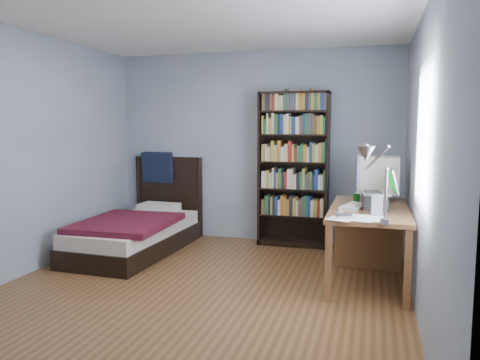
# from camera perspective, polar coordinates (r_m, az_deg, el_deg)

# --- Properties ---
(room) EXTENTS (4.20, 4.24, 2.50)m
(room) POSITION_cam_1_polar(r_m,az_deg,el_deg) (4.22, -4.88, 2.80)
(room) COLOR brown
(room) RESTS_ON ground
(desk) EXTENTS (0.75, 1.48, 0.73)m
(desk) POSITION_cam_1_polar(r_m,az_deg,el_deg) (5.24, 15.45, -5.96)
(desk) COLOR brown
(desk) RESTS_ON floor
(crt_monitor) EXTENTS (0.43, 0.41, 0.49)m
(crt_monitor) POSITION_cam_1_polar(r_m,az_deg,el_deg) (5.23, 16.37, 0.57)
(crt_monitor) COLOR beige
(crt_monitor) RESTS_ON desk
(laptop) EXTENTS (0.36, 0.36, 0.40)m
(laptop) POSITION_cam_1_polar(r_m,az_deg,el_deg) (4.69, 16.35, -2.11)
(laptop) COLOR #2D2D30
(laptop) RESTS_ON desk
(desk_lamp) EXTENTS (0.26, 0.56, 0.67)m
(desk_lamp) POSITION_cam_1_polar(r_m,az_deg,el_deg) (3.56, 15.53, 2.10)
(desk_lamp) COLOR #99999E
(desk_lamp) RESTS_ON desk
(keyboard) EXTENTS (0.27, 0.45, 0.04)m
(keyboard) POSITION_cam_1_polar(r_m,az_deg,el_deg) (4.72, 13.67, -3.18)
(keyboard) COLOR #BAAD9B
(keyboard) RESTS_ON desk
(speaker) EXTENTS (0.10, 0.10, 0.19)m
(speaker) POSITION_cam_1_polar(r_m,az_deg,el_deg) (4.37, 16.40, -2.99)
(speaker) COLOR #949496
(speaker) RESTS_ON desk
(soda_can) EXTENTS (0.06, 0.06, 0.11)m
(soda_can) POSITION_cam_1_polar(r_m,az_deg,el_deg) (4.96, 14.02, -2.23)
(soda_can) COLOR black
(soda_can) RESTS_ON desk
(mouse) EXTENTS (0.06, 0.10, 0.03)m
(mouse) POSITION_cam_1_polar(r_m,az_deg,el_deg) (5.07, 15.38, -2.52)
(mouse) COLOR silver
(mouse) RESTS_ON desk
(phone_silver) EXTENTS (0.07, 0.10, 0.02)m
(phone_silver) POSITION_cam_1_polar(r_m,az_deg,el_deg) (4.51, 12.08, -3.65)
(phone_silver) COLOR silver
(phone_silver) RESTS_ON desk
(phone_grey) EXTENTS (0.07, 0.09, 0.02)m
(phone_grey) POSITION_cam_1_polar(r_m,az_deg,el_deg) (4.36, 12.01, -4.00)
(phone_grey) COLOR #949496
(phone_grey) RESTS_ON desk
(external_drive) EXTENTS (0.16, 0.16, 0.03)m
(external_drive) POSITION_cam_1_polar(r_m,az_deg,el_deg) (4.21, 12.56, -4.34)
(external_drive) COLOR #949496
(external_drive) RESTS_ON desk
(bookshelf) EXTENTS (0.88, 0.30, 1.95)m
(bookshelf) POSITION_cam_1_polar(r_m,az_deg,el_deg) (5.98, 6.54, 1.31)
(bookshelf) COLOR black
(bookshelf) RESTS_ON floor
(bed) EXTENTS (1.04, 2.03, 1.16)m
(bed) POSITION_cam_1_polar(r_m,az_deg,el_deg) (5.92, -12.32, -5.93)
(bed) COLOR black
(bed) RESTS_ON floor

